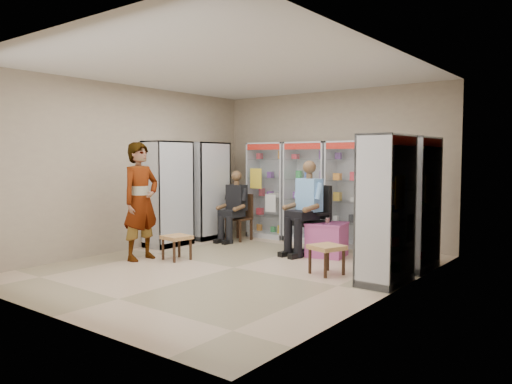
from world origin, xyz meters
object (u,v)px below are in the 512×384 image
Objects in this scene: cabinet_right_far at (415,203)px; standing_man at (141,201)px; cabinet_left_far at (208,191)px; cabinet_right_near at (386,210)px; woven_stool_b at (177,248)px; seated_shopkeeper at (310,210)px; cabinet_back_mid at (308,192)px; cabinet_left_near at (168,194)px; pink_trunk at (327,239)px; cabinet_back_right at (351,194)px; woven_stool_a at (327,260)px; wooden_chair at (239,217)px; office_chair at (311,219)px; cabinet_back_left at (270,190)px.

cabinet_right_far is 4.36m from standing_man.
cabinet_left_far is 1.03× the size of standing_man.
standing_man is (-3.84, -0.96, -0.03)m from cabinet_right_near.
woven_stool_b is 0.21× the size of standing_man.
cabinet_right_near is 2.22m from seated_shopkeeper.
cabinet_back_mid is at bearing 116.32° from cabinet_left_far.
cabinet_right_far is 1.03× the size of standing_man.
cabinet_left_near is 3.33× the size of pink_trunk.
pink_trunk reaches higher than woven_stool_b.
cabinet_right_far is 1.10m from cabinet_right_near.
cabinet_back_right is at bearing 55.27° from cabinet_right_far.
cabinet_right_near is at bearing -19.71° from seated_shopkeeper.
cabinet_left_near is 1.59m from woven_stool_b.
standing_man is at bearing -162.19° from woven_stool_a.
pink_trunk is (0.09, -1.08, -0.71)m from cabinet_back_right.
standing_man reaches higher than wooden_chair.
seated_shopkeeper reaches higher than office_chair.
pink_trunk is 0.31× the size of standing_man.
cabinet_back_left is 1.00× the size of cabinet_back_mid.
cabinet_left_far reaches higher than woven_stool_b.
seated_shopkeeper reaches higher than wooden_chair.
seated_shopkeeper is (0.00, -0.05, 0.16)m from office_chair.
pink_trunk is at bearing 11.32° from seated_shopkeeper.
cabinet_left_near is 1.66× the size of office_chair.
woven_stool_b is (-1.83, -1.77, -0.09)m from pink_trunk.
cabinet_back_left is at bearing 57.72° from cabinet_right_near.
cabinet_right_far reaches higher than standing_man.
office_chair reaches higher than pink_trunk.
cabinet_back_mid is 1.00× the size of cabinet_back_right.
cabinet_right_far is 4.94× the size of woven_stool_b.
cabinet_right_near is 4.68× the size of woven_stool_a.
cabinet_right_far is 1.62m from woven_stool_a.
standing_man is (-1.26, -3.19, -0.03)m from cabinet_back_mid.
cabinet_right_far is 1.00× the size of cabinet_left_far.
cabinet_back_left is 1.99m from office_chair.
woven_stool_b is at bearing -105.36° from cabinet_back_mid.
pink_trunk is (0.34, -0.05, -0.31)m from office_chair.
standing_man is at bearing -91.50° from wooden_chair.
cabinet_right_near is at bearing -53.84° from cabinet_back_right.
cabinet_left_near is 1.03× the size of standing_man.
cabinet_back_right is 3.33× the size of pink_trunk.
cabinet_back_left is 1.00× the size of cabinet_back_right.
wooden_chair is (0.68, 0.20, -0.53)m from cabinet_left_far.
woven_stool_a is (1.00, -1.21, -0.39)m from office_chair.
cabinet_right_near is at bearing -180.00° from cabinet_right_far.
cabinet_back_mid and cabinet_left_far have the same top height.
woven_stool_b is (-1.73, -2.85, -0.80)m from cabinet_back_right.
woven_stool_a is at bearing 13.82° from woven_stool_b.
wooden_chair is 1.56× the size of pink_trunk.
cabinet_back_left is at bearing 180.00° from cabinet_back_right.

